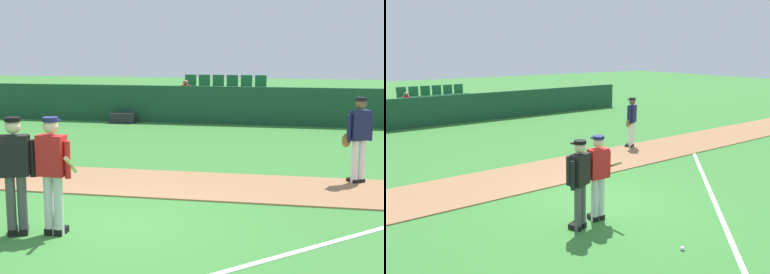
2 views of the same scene
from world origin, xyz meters
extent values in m
plane|color=#387A33|center=(0.00, 0.00, 0.00)|extent=(80.00, 80.00, 0.00)
cube|color=#9E704C|center=(0.00, 2.70, 0.01)|extent=(28.00, 2.20, 0.03)
cube|color=white|center=(3.00, -0.50, 0.01)|extent=(8.63, 8.48, 0.01)
cube|color=#19472D|center=(0.00, 11.62, 0.67)|extent=(20.00, 0.16, 1.34)
cube|color=slate|center=(0.00, 13.07, 0.15)|extent=(3.90, 2.10, 0.30)
cube|color=slate|center=(0.00, 12.65, 0.50)|extent=(3.80, 0.85, 0.40)
cube|color=#1E6B38|center=(-1.38, 12.55, 0.75)|extent=(0.44, 0.40, 0.08)
cube|color=#1E6B38|center=(-1.38, 12.77, 1.00)|extent=(0.44, 0.08, 0.50)
cube|color=red|center=(-1.38, 12.60, 1.05)|extent=(0.32, 0.22, 0.52)
sphere|color=#9E7051|center=(-1.38, 12.60, 1.40)|extent=(0.20, 0.20, 0.20)
cube|color=#1E6B38|center=(-0.83, 12.55, 0.75)|extent=(0.44, 0.40, 0.08)
cube|color=#1E6B38|center=(-0.83, 12.77, 1.00)|extent=(0.44, 0.08, 0.50)
cube|color=#1E6B38|center=(-0.28, 12.55, 0.75)|extent=(0.44, 0.40, 0.08)
cube|color=#1E6B38|center=(-0.28, 12.77, 1.00)|extent=(0.44, 0.08, 0.50)
cube|color=#1E6B38|center=(0.28, 12.55, 0.75)|extent=(0.44, 0.40, 0.08)
cube|color=#1E6B38|center=(0.28, 12.77, 1.00)|extent=(0.44, 0.08, 0.50)
cube|color=#1E6B38|center=(0.82, 12.55, 0.75)|extent=(0.44, 0.40, 0.08)
cube|color=#1E6B38|center=(0.82, 12.77, 1.00)|extent=(0.44, 0.08, 0.50)
cube|color=#1E6B38|center=(1.38, 12.55, 0.75)|extent=(0.44, 0.40, 0.08)
cube|color=#1E6B38|center=(1.38, 12.77, 1.00)|extent=(0.44, 0.08, 0.50)
cube|color=slate|center=(0.00, 13.50, 0.90)|extent=(3.80, 0.85, 0.40)
cube|color=#1E6B38|center=(-1.38, 13.40, 1.15)|extent=(0.44, 0.40, 0.08)
cube|color=#1E6B38|center=(-1.38, 13.62, 1.40)|extent=(0.44, 0.08, 0.50)
cube|color=#1E6B38|center=(-0.83, 13.40, 1.15)|extent=(0.44, 0.40, 0.08)
cube|color=#1E6B38|center=(-0.83, 13.62, 1.40)|extent=(0.44, 0.08, 0.50)
cube|color=#1E6B38|center=(-0.28, 13.40, 1.15)|extent=(0.44, 0.40, 0.08)
cube|color=#1E6B38|center=(-0.28, 13.62, 1.40)|extent=(0.44, 0.08, 0.50)
cube|color=#1E6B38|center=(0.28, 13.40, 1.15)|extent=(0.44, 0.40, 0.08)
cube|color=#1E6B38|center=(0.28, 13.62, 1.40)|extent=(0.44, 0.08, 0.50)
cube|color=#1E6B38|center=(0.82, 13.40, 1.15)|extent=(0.44, 0.40, 0.08)
cube|color=#1E6B38|center=(0.82, 13.62, 1.40)|extent=(0.44, 0.08, 0.50)
cube|color=#1E6B38|center=(1.38, 13.40, 1.15)|extent=(0.44, 0.40, 0.08)
cube|color=#1E6B38|center=(1.38, 13.62, 1.40)|extent=(0.44, 0.08, 0.50)
cylinder|color=silver|center=(-0.72, -0.56, 0.45)|extent=(0.14, 0.14, 0.90)
cylinder|color=silver|center=(-0.56, -0.57, 0.45)|extent=(0.14, 0.14, 0.90)
cube|color=black|center=(-0.71, -0.50, 0.05)|extent=(0.14, 0.27, 0.10)
cube|color=black|center=(-0.55, -0.51, 0.05)|extent=(0.14, 0.27, 0.10)
cube|color=red|center=(-0.64, -0.56, 1.20)|extent=(0.41, 0.25, 0.60)
cylinder|color=red|center=(-0.89, -0.55, 1.15)|extent=(0.09, 0.09, 0.55)
cylinder|color=red|center=(-0.39, -0.58, 1.15)|extent=(0.09, 0.09, 0.55)
sphere|color=beige|center=(-0.64, -0.56, 1.63)|extent=(0.22, 0.22, 0.22)
cylinder|color=#191E4C|center=(-0.64, -0.56, 1.73)|extent=(0.23, 0.23, 0.06)
cube|color=#191E4C|center=(-0.63, -0.46, 1.70)|extent=(0.19, 0.13, 0.02)
cylinder|color=tan|center=(-0.38, -0.48, 1.05)|extent=(0.24, 0.79, 0.41)
cylinder|color=#4C4C4C|center=(-1.24, -0.71, 0.45)|extent=(0.14, 0.14, 0.90)
cylinder|color=#4C4C4C|center=(-1.09, -0.65, 0.45)|extent=(0.14, 0.14, 0.90)
cube|color=black|center=(-1.26, -0.66, 0.05)|extent=(0.21, 0.29, 0.10)
cube|color=black|center=(-1.11, -0.60, 0.05)|extent=(0.21, 0.29, 0.10)
cube|color=black|center=(-1.16, -0.68, 1.20)|extent=(0.45, 0.36, 0.60)
cylinder|color=black|center=(-0.93, -0.59, 1.15)|extent=(0.09, 0.09, 0.55)
sphere|color=beige|center=(-1.16, -0.68, 1.63)|extent=(0.22, 0.22, 0.22)
cylinder|color=black|center=(-1.16, -0.68, 1.73)|extent=(0.23, 0.23, 0.06)
cube|color=black|center=(-1.20, -0.59, 1.70)|extent=(0.21, 0.18, 0.02)
cube|color=black|center=(-1.21, -0.56, 1.20)|extent=(0.44, 0.25, 0.56)
cylinder|color=white|center=(4.00, 3.46, 0.45)|extent=(0.14, 0.14, 0.90)
cylinder|color=white|center=(4.14, 3.54, 0.45)|extent=(0.14, 0.14, 0.90)
cube|color=black|center=(3.97, 3.52, 0.05)|extent=(0.23, 0.29, 0.10)
cube|color=black|center=(4.11, 3.59, 0.05)|extent=(0.23, 0.29, 0.10)
cube|color=#191E47|center=(4.07, 3.50, 1.20)|extent=(0.46, 0.39, 0.60)
cylinder|color=#191E47|center=(3.85, 3.38, 1.15)|extent=(0.09, 0.09, 0.55)
cylinder|color=#191E47|center=(4.29, 3.62, 1.15)|extent=(0.09, 0.09, 0.55)
sphere|color=brown|center=(4.07, 3.50, 1.63)|extent=(0.22, 0.22, 0.22)
cylinder|color=black|center=(4.07, 3.50, 1.73)|extent=(0.23, 0.23, 0.06)
cube|color=black|center=(4.02, 3.59, 1.70)|extent=(0.22, 0.19, 0.02)
ellipsoid|color=brown|center=(3.81, 3.41, 0.90)|extent=(0.23, 0.20, 0.28)
cube|color=#232328|center=(-3.41, 11.17, 0.18)|extent=(0.90, 0.36, 0.36)
camera|label=1|loc=(2.87, -7.92, 2.77)|focal=52.00mm
camera|label=2|loc=(-5.24, -6.36, 3.40)|focal=36.49mm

